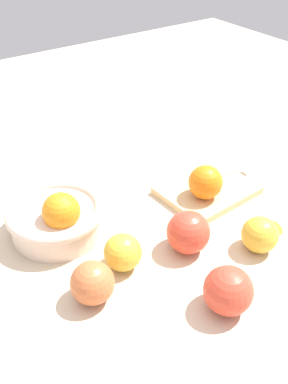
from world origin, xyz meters
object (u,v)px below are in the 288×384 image
Objects in this scene: apple_front_left_3 at (123,252)px; apple_front_center at (188,232)px; apple_front_right at (260,235)px; apple_front_left_2 at (92,283)px; knife at (215,174)px; apple_front_left at (228,291)px; orange_on_board at (206,182)px; bowl at (57,217)px; cutting_board at (207,190)px.

apple_front_center is at bearing -13.48° from apple_front_left_3.
apple_front_left_2 is at bearing 167.29° from apple_front_right.
knife is at bearing 35.64° from apple_front_center.
apple_front_center reaches higher than apple_front_left_3.
apple_front_left_3 is at bearing 166.52° from apple_front_center.
knife is 0.38m from apple_front_left.
apple_front_left_3 is at bearing 116.73° from apple_front_left.
apple_front_left reaches higher than apple_front_left_2.
orange_on_board reaches higher than knife.
orange_on_board is 1.06× the size of apple_front_left_3.
bowl reaches higher than cutting_board.
apple_front_right is at bearing -93.81° from orange_on_board.
bowl is 0.35m from cutting_board.
cutting_board is 2.89× the size of apple_front_left_3.
apple_front_right is (0.15, 0.07, -0.01)m from apple_front_left.
apple_front_left_2 is 1.08× the size of apple_front_left_3.
cutting_board is 1.31× the size of knife.
bowl is 0.40m from apple_front_right.
bowl reaches higher than orange_on_board.
knife is 0.35m from apple_front_left_3.
bowl reaches higher than apple_front_center.
apple_front_left is (-0.19, -0.26, 0.03)m from cutting_board.
apple_front_left_2 is at bearing 140.20° from apple_front_left.
cutting_board is at bearing 37.18° from apple_front_center.
apple_front_left_2 is (-0.41, -0.15, 0.02)m from knife.
apple_front_left is 0.22m from apple_front_left_2.
apple_front_left is at bearing -104.30° from apple_front_center.
apple_front_left is (0.15, -0.33, 0.00)m from bowl.
apple_front_left reaches higher than apple_front_left_3.
apple_front_left_2 is at bearing -160.21° from knife.
bowl reaches higher than apple_front_left.
bowl reaches higher than apple_front_left_2.
bowl is 2.33× the size of apple_front_center.
knife is 1.85× the size of apple_front_center.
cutting_board is at bearing 18.42° from apple_front_left_2.
apple_front_center reaches higher than apple_front_left_2.
apple_front_left reaches higher than apple_front_right.
apple_front_left_2 is at bearing -161.58° from cutting_board.
apple_front_left is at bearing -66.09° from bowl.
apple_front_left is (-0.16, -0.24, -0.01)m from orange_on_board.
bowl is 0.96× the size of cutting_board.
cutting_board is 0.30m from apple_front_left_3.
orange_on_board is 0.26m from apple_front_left_3.
apple_front_left is at bearing -39.80° from apple_front_left_2.
apple_front_left_3 is (-0.25, -0.06, -0.02)m from orange_on_board.
knife is at bearing 18.88° from apple_front_left_3.
orange_on_board is 0.16m from apple_front_center.
cutting_board is 2.84× the size of apple_front_right.
knife is at bearing 50.89° from apple_front_left.
apple_front_left_3 is at bearing -161.12° from knife.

